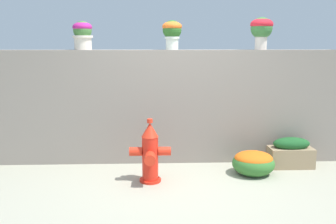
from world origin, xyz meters
TOP-DOWN VIEW (x-y plane):
  - ground_plane at (0.00, 0.00)m, footprint 24.00×24.00m
  - stone_wall at (0.00, 0.98)m, footprint 5.92×0.37m
  - potted_plant_1 at (-1.31, 0.98)m, footprint 0.29×0.29m
  - potted_plant_2 at (-0.04, 1.00)m, footprint 0.28×0.28m
  - potted_plant_3 at (1.25, 1.00)m, footprint 0.33×0.33m
  - fire_hydrant at (-0.36, 0.09)m, footprint 0.52×0.42m
  - flower_bush_left at (1.03, 0.30)m, footprint 0.57×0.51m
  - planter_box at (1.64, 0.58)m, footprint 0.62×0.30m

SIDE VIEW (x-z plane):
  - ground_plane at x=0.00m, z-range 0.00..0.00m
  - flower_bush_left at x=1.03m, z-range 0.01..0.34m
  - planter_box at x=1.64m, z-range -0.01..0.42m
  - fire_hydrant at x=-0.36m, z-range -0.04..0.78m
  - stone_wall at x=0.00m, z-range 0.00..1.65m
  - potted_plant_1 at x=-1.31m, z-range 1.68..2.08m
  - potted_plant_2 at x=-0.04m, z-range 1.71..2.12m
  - potted_plant_3 at x=1.25m, z-range 1.72..2.18m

